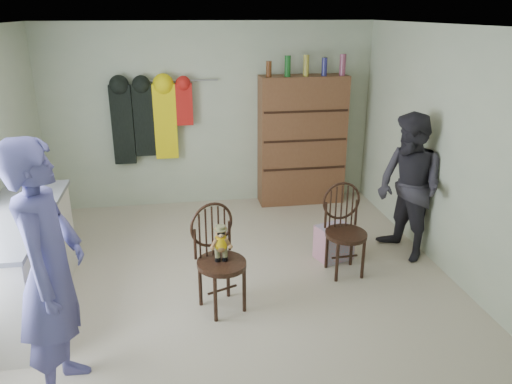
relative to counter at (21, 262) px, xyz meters
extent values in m
plane|color=beige|center=(1.95, 0.00, -0.47)|extent=(5.00, 5.00, 0.00)
plane|color=beige|center=(1.95, 2.50, 0.78)|extent=(4.50, 0.00, 4.50)
plane|color=beige|center=(4.20, 0.00, 0.78)|extent=(0.00, 5.00, 5.00)
plane|color=white|center=(1.95, 0.00, 2.03)|extent=(5.00, 5.00, 0.00)
cube|color=silver|center=(0.00, 0.00, -0.02)|extent=(0.60, 1.80, 0.90)
cube|color=slate|center=(0.00, 0.00, 0.45)|extent=(0.64, 1.86, 0.04)
cylinder|color=#99999E|center=(0.31, -0.45, 0.07)|extent=(0.02, 0.02, 0.14)
cylinder|color=#99999E|center=(0.31, 0.45, 0.07)|extent=(0.02, 0.02, 0.14)
cylinder|color=#391F14|center=(1.80, -0.31, -0.01)|extent=(0.58, 0.58, 0.04)
cylinder|color=#391F14|center=(1.72, -0.51, -0.25)|extent=(0.04, 0.04, 0.44)
cylinder|color=#391F14|center=(1.99, -0.39, -0.25)|extent=(0.04, 0.04, 0.44)
cylinder|color=#391F14|center=(1.60, -0.22, -0.25)|extent=(0.04, 0.04, 0.44)
cylinder|color=#391F14|center=(1.88, -0.11, -0.25)|extent=(0.04, 0.04, 0.44)
torus|color=#391F14|center=(1.73, -0.15, 0.31)|extent=(0.41, 0.19, 0.43)
cylinder|color=#391F14|center=(1.57, -0.23, 0.16)|extent=(0.03, 0.03, 0.30)
cylinder|color=#391F14|center=(1.90, -0.09, 0.16)|extent=(0.03, 0.03, 0.30)
cylinder|color=#E5B80E|center=(1.80, -0.29, 0.20)|extent=(0.11, 0.11, 0.10)
cylinder|color=#475128|center=(1.80, -0.29, 0.10)|extent=(0.07, 0.07, 0.16)
sphere|color=#9E7042|center=(1.80, -0.29, 0.30)|extent=(0.10, 0.10, 0.10)
cylinder|color=#475128|center=(1.80, -0.29, 0.34)|extent=(0.09, 0.09, 0.03)
cube|color=black|center=(1.80, -0.34, 0.31)|extent=(0.07, 0.01, 0.02)
cylinder|color=#391F14|center=(3.13, 0.14, -0.02)|extent=(0.46, 0.46, 0.04)
cylinder|color=#391F14|center=(3.00, -0.01, -0.26)|extent=(0.03, 0.03, 0.43)
cylinder|color=#391F14|center=(3.29, 0.01, -0.26)|extent=(0.03, 0.03, 0.43)
cylinder|color=#391F14|center=(2.98, 0.29, -0.26)|extent=(0.03, 0.03, 0.43)
cylinder|color=#391F14|center=(3.27, 0.30, -0.26)|extent=(0.03, 0.03, 0.43)
torus|color=#391F14|center=(3.12, 0.31, 0.28)|extent=(0.42, 0.05, 0.42)
cylinder|color=#391F14|center=(2.95, 0.29, 0.14)|extent=(0.03, 0.03, 0.28)
cylinder|color=#391F14|center=(3.29, 0.32, 0.14)|extent=(0.03, 0.03, 0.28)
cube|color=#E57281|center=(3.13, 0.48, -0.28)|extent=(0.44, 0.39, 0.39)
imported|color=#4D4B89|center=(0.56, -1.16, 0.48)|extent=(0.49, 0.71, 1.91)
imported|color=#2D2B33|center=(3.93, 0.44, 0.34)|extent=(0.81, 0.93, 1.62)
cube|color=brown|center=(3.20, 2.30, 0.43)|extent=(1.20, 0.38, 1.80)
cube|color=#391F14|center=(3.20, 2.11, 0.08)|extent=(1.16, 0.02, 0.03)
cube|color=#391F14|center=(3.20, 2.11, 0.48)|extent=(1.16, 0.02, 0.03)
cube|color=#391F14|center=(3.20, 2.11, 0.88)|extent=(1.16, 0.02, 0.03)
cylinder|color=#592D14|center=(2.70, 2.20, 1.43)|extent=(0.07, 0.07, 0.21)
cylinder|color=#19591E|center=(2.95, 2.20, 1.46)|extent=(0.08, 0.08, 0.27)
cylinder|color=#A59933|center=(3.20, 2.20, 1.47)|extent=(0.07, 0.07, 0.28)
cylinder|color=navy|center=(3.45, 2.20, 1.45)|extent=(0.07, 0.07, 0.24)
cylinder|color=#8C3F59|center=(3.70, 2.20, 1.47)|extent=(0.08, 0.08, 0.28)
cylinder|color=#99999E|center=(1.55, 2.44, 1.28)|extent=(1.00, 0.02, 0.02)
cube|color=black|center=(0.77, 2.38, 0.72)|extent=(0.28, 0.10, 1.05)
cube|color=black|center=(1.05, 2.38, 0.77)|extent=(0.26, 0.10, 0.95)
cube|color=yellow|center=(1.33, 2.38, 0.75)|extent=(0.30, 0.10, 1.00)
cube|color=red|center=(1.59, 2.38, 0.97)|extent=(0.22, 0.10, 0.55)
camera|label=1|loc=(1.45, -4.32, 2.16)|focal=35.00mm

